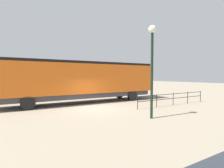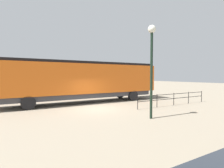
# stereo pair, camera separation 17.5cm
# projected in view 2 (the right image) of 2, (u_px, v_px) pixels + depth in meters

# --- Properties ---
(ground_plane) EXTENTS (120.00, 120.00, 0.00)m
(ground_plane) POSITION_uv_depth(u_px,v_px,m) (96.00, 109.00, 14.24)
(ground_plane) COLOR gray
(locomotive) EXTENTS (2.85, 15.86, 4.02)m
(locomotive) POSITION_uv_depth(u_px,v_px,m) (89.00, 80.00, 17.51)
(locomotive) COLOR orange
(locomotive) RESTS_ON ground_plane
(lamp_post) EXTENTS (0.48, 0.48, 5.74)m
(lamp_post) POSITION_uv_depth(u_px,v_px,m) (152.00, 55.00, 10.73)
(lamp_post) COLOR black
(lamp_post) RESTS_ON ground_plane
(platform_fence) EXTENTS (0.05, 8.29, 1.11)m
(platform_fence) POSITION_uv_depth(u_px,v_px,m) (174.00, 97.00, 15.82)
(platform_fence) COLOR black
(platform_fence) RESTS_ON ground_plane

